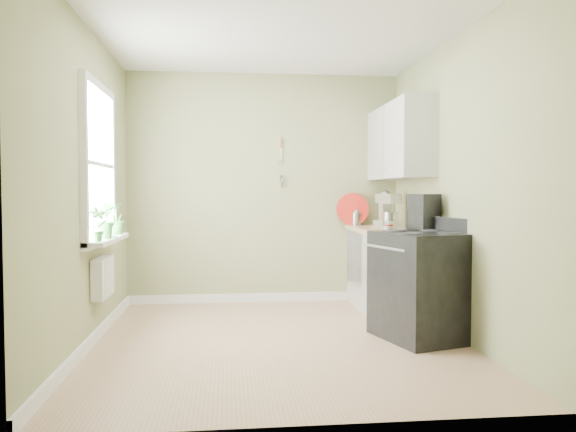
{
  "coord_description": "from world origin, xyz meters",
  "views": [
    {
      "loc": [
        -0.44,
        -4.85,
        1.3
      ],
      "look_at": [
        0.15,
        0.55,
        1.07
      ],
      "focal_mm": 35.0,
      "sensor_mm": 36.0,
      "label": 1
    }
  ],
  "objects": [
    {
      "name": "base_cabinets",
      "position": [
        1.3,
        1.0,
        0.43
      ],
      "size": [
        0.6,
        1.6,
        0.87
      ],
      "primitive_type": "cube",
      "color": "silver",
      "rests_on": "floor"
    },
    {
      "name": "coffee_maker",
      "position": [
        1.42,
        0.3,
        1.09
      ],
      "size": [
        0.28,
        0.3,
        0.38
      ],
      "color": "black",
      "rests_on": "countertop"
    },
    {
      "name": "wall_right",
      "position": [
        1.61,
        0.0,
        1.35
      ],
      "size": [
        0.02,
        3.6,
        2.7
      ],
      "primitive_type": "cube",
      "color": "#939666",
      "rests_on": "floor"
    },
    {
      "name": "jar",
      "position": [
        1.07,
        0.3,
        0.96
      ],
      "size": [
        0.08,
        0.08,
        0.09
      ],
      "color": "#B4A492",
      "rests_on": "countertop"
    },
    {
      "name": "ceiling",
      "position": [
        0.0,
        0.0,
        2.71
      ],
      "size": [
        3.2,
        3.6,
        0.02
      ],
      "primitive_type": "cube",
      "color": "white",
      "rests_on": "wall_back"
    },
    {
      "name": "plant_c",
      "position": [
        -1.5,
        0.67,
        1.06
      ],
      "size": [
        0.19,
        0.19,
        0.31
      ],
      "primitive_type": "imported",
      "rotation": [
        0.0,
        0.0,
        4.62
      ],
      "color": "#31702C",
      "rests_on": "window_sill"
    },
    {
      "name": "window",
      "position": [
        -1.58,
        0.3,
        1.55
      ],
      "size": [
        0.06,
        1.14,
        1.44
      ],
      "color": "white",
      "rests_on": "wall_left"
    },
    {
      "name": "kettle",
      "position": [
        1.09,
        1.72,
        1.0
      ],
      "size": [
        0.18,
        0.11,
        0.19
      ],
      "color": "silver",
      "rests_on": "countertop"
    },
    {
      "name": "red_tray",
      "position": [
        1.05,
        1.72,
        1.1
      ],
      "size": [
        0.39,
        0.13,
        0.39
      ],
      "primitive_type": "cylinder",
      "rotation": [
        1.45,
        0.0,
        -0.18
      ],
      "color": "#A61C15",
      "rests_on": "countertop"
    },
    {
      "name": "upper_cabinets",
      "position": [
        1.43,
        1.1,
        1.85
      ],
      "size": [
        0.35,
        1.4,
        0.8
      ],
      "primitive_type": "cube",
      "color": "silver",
      "rests_on": "wall_right"
    },
    {
      "name": "plant_b",
      "position": [
        -1.5,
        0.17,
        1.06
      ],
      "size": [
        0.22,
        0.23,
        0.32
      ],
      "primitive_type": "imported",
      "rotation": [
        0.0,
        0.0,
        2.17
      ],
      "color": "#31702C",
      "rests_on": "window_sill"
    },
    {
      "name": "wall_utensils",
      "position": [
        0.2,
        1.78,
        1.56
      ],
      "size": [
        0.02,
        0.14,
        0.58
      ],
      "color": "tan",
      "rests_on": "wall_back"
    },
    {
      "name": "stove",
      "position": [
        1.28,
        -0.05,
        0.48
      ],
      "size": [
        0.88,
        0.93,
        1.08
      ],
      "color": "black",
      "rests_on": "floor"
    },
    {
      "name": "wall_back",
      "position": [
        0.0,
        1.81,
        1.35
      ],
      "size": [
        3.2,
        0.02,
        2.7
      ],
      "primitive_type": "cube",
      "color": "#939666",
      "rests_on": "floor"
    },
    {
      "name": "countertop",
      "position": [
        1.29,
        1.0,
        0.89
      ],
      "size": [
        0.64,
        1.6,
        0.04
      ],
      "primitive_type": "cube",
      "color": "tan",
      "rests_on": "base_cabinets"
    },
    {
      "name": "floor",
      "position": [
        0.0,
        0.0,
        -0.01
      ],
      "size": [
        3.2,
        3.6,
        0.02
      ],
      "primitive_type": "cube",
      "color": "#A47B5B",
      "rests_on": "ground"
    },
    {
      "name": "radiator",
      "position": [
        -1.54,
        0.25,
        0.55
      ],
      "size": [
        0.12,
        0.5,
        0.35
      ],
      "primitive_type": "cube",
      "color": "white",
      "rests_on": "wall_left"
    },
    {
      "name": "window_sill",
      "position": [
        -1.51,
        0.3,
        0.88
      ],
      "size": [
        0.18,
        1.14,
        0.04
      ],
      "primitive_type": "cube",
      "color": "white",
      "rests_on": "wall_left"
    },
    {
      "name": "stand_mixer",
      "position": [
        1.33,
        1.19,
        1.09
      ],
      "size": [
        0.3,
        0.38,
        0.42
      ],
      "color": "#B2B2B7",
      "rests_on": "countertop"
    },
    {
      "name": "plant_a",
      "position": [
        -1.5,
        -0.12,
        1.05
      ],
      "size": [
        0.19,
        0.17,
        0.29
      ],
      "primitive_type": "imported",
      "rotation": [
        0.0,
        0.0,
        0.6
      ],
      "color": "#31702C",
      "rests_on": "window_sill"
    },
    {
      "name": "wall_left",
      "position": [
        -1.61,
        0.0,
        1.35
      ],
      "size": [
        0.02,
        3.6,
        2.7
      ],
      "primitive_type": "cube",
      "color": "#939666",
      "rests_on": "floor"
    }
  ]
}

